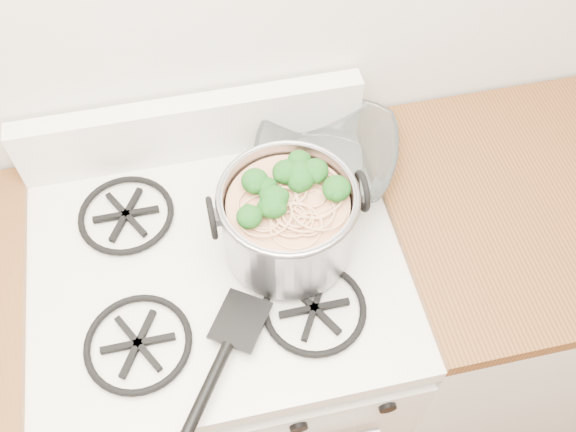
{
  "coord_description": "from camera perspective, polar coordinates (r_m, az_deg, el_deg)",
  "views": [
    {
      "loc": [
        0.0,
        0.59,
        2.04
      ],
      "look_at": [
        0.15,
        1.26,
        1.03
      ],
      "focal_mm": 40.0,
      "sensor_mm": 36.0,
      "label": 1
    }
  ],
  "objects": [
    {
      "name": "gas_range",
      "position": [
        1.74,
        -4.94,
        -11.92
      ],
      "size": [
        0.76,
        0.66,
        0.92
      ],
      "color": "white",
      "rests_on": "ground"
    },
    {
      "name": "counter_left",
      "position": [
        1.79,
        -21.62,
        -13.94
      ],
      "size": [
        0.25,
        0.65,
        0.92
      ],
      "color": "silver",
      "rests_on": "ground"
    },
    {
      "name": "counter_right",
      "position": [
        1.93,
        21.78,
        -5.56
      ],
      "size": [
        1.0,
        0.65,
        0.92
      ],
      "color": "silver",
      "rests_on": "ground"
    },
    {
      "name": "stock_pot",
      "position": [
        1.24,
        0.0,
        -0.39
      ],
      "size": [
        0.3,
        0.27,
        0.18
      ],
      "color": "gray",
      "rests_on": "gas_range"
    },
    {
      "name": "spatula",
      "position": [
        1.22,
        -4.28,
        -9.09
      ],
      "size": [
        0.41,
        0.42,
        0.02
      ],
      "primitive_type": null,
      "rotation": [
        0.0,
        0.0,
        -0.58
      ],
      "color": "black",
      "rests_on": "gas_range"
    },
    {
      "name": "glass_bowl",
      "position": [
        1.42,
        3.34,
        4.92
      ],
      "size": [
        0.16,
        0.16,
        0.03
      ],
      "primitive_type": "imported",
      "rotation": [
        0.0,
        0.0,
        -0.43
      ],
      "color": "white",
      "rests_on": "gas_range"
    }
  ]
}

